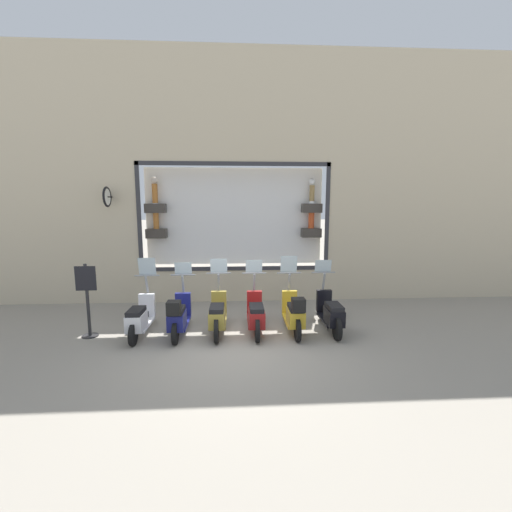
{
  "coord_description": "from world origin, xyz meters",
  "views": [
    {
      "loc": [
        -6.95,
        -0.04,
        2.99
      ],
      "look_at": [
        2.15,
        -0.57,
        1.61
      ],
      "focal_mm": 24.0,
      "sensor_mm": 36.0,
      "label": 1
    }
  ],
  "objects_px": {
    "scooter_black_0": "(331,313)",
    "shop_sign_post": "(87,298)",
    "scooter_red_2": "(256,315)",
    "scooter_navy_4": "(179,316)",
    "scooter_yellow_1": "(294,313)",
    "scooter_white_5": "(140,318)",
    "scooter_olive_3": "(218,315)"
  },
  "relations": [
    {
      "from": "scooter_olive_3",
      "to": "scooter_white_5",
      "type": "relative_size",
      "value": 1.01
    },
    {
      "from": "scooter_black_0",
      "to": "scooter_red_2",
      "type": "distance_m",
      "value": 1.77
    },
    {
      "from": "shop_sign_post",
      "to": "scooter_olive_3",
      "type": "bearing_deg",
      "value": -89.9
    },
    {
      "from": "scooter_olive_3",
      "to": "shop_sign_post",
      "type": "height_order",
      "value": "shop_sign_post"
    },
    {
      "from": "scooter_olive_3",
      "to": "scooter_white_5",
      "type": "height_order",
      "value": "scooter_white_5"
    },
    {
      "from": "scooter_black_0",
      "to": "shop_sign_post",
      "type": "distance_m",
      "value": 5.59
    },
    {
      "from": "scooter_black_0",
      "to": "scooter_olive_3",
      "type": "bearing_deg",
      "value": 89.93
    },
    {
      "from": "scooter_white_5",
      "to": "shop_sign_post",
      "type": "xyz_separation_m",
      "value": [
        0.0,
        1.14,
        0.48
      ]
    },
    {
      "from": "scooter_red_2",
      "to": "shop_sign_post",
      "type": "xyz_separation_m",
      "value": [
        -0.0,
        3.8,
        0.47
      ]
    },
    {
      "from": "scooter_navy_4",
      "to": "shop_sign_post",
      "type": "xyz_separation_m",
      "value": [
        0.06,
        2.03,
        0.44
      ]
    },
    {
      "from": "scooter_red_2",
      "to": "scooter_navy_4",
      "type": "distance_m",
      "value": 1.77
    },
    {
      "from": "scooter_olive_3",
      "to": "scooter_white_5",
      "type": "bearing_deg",
      "value": 90.16
    },
    {
      "from": "scooter_red_2",
      "to": "scooter_navy_4",
      "type": "relative_size",
      "value": 1.01
    },
    {
      "from": "scooter_black_0",
      "to": "shop_sign_post",
      "type": "bearing_deg",
      "value": 90.02
    },
    {
      "from": "shop_sign_post",
      "to": "scooter_red_2",
      "type": "bearing_deg",
      "value": -89.96
    },
    {
      "from": "scooter_black_0",
      "to": "scooter_red_2",
      "type": "bearing_deg",
      "value": 89.98
    },
    {
      "from": "scooter_yellow_1",
      "to": "scooter_white_5",
      "type": "relative_size",
      "value": 1.01
    },
    {
      "from": "scooter_white_5",
      "to": "scooter_olive_3",
      "type": "bearing_deg",
      "value": -89.84
    },
    {
      "from": "scooter_black_0",
      "to": "scooter_red_2",
      "type": "xyz_separation_m",
      "value": [
        0.0,
        1.77,
        0.0
      ]
    },
    {
      "from": "scooter_white_5",
      "to": "scooter_black_0",
      "type": "bearing_deg",
      "value": -89.98
    },
    {
      "from": "scooter_black_0",
      "to": "scooter_yellow_1",
      "type": "distance_m",
      "value": 0.89
    },
    {
      "from": "shop_sign_post",
      "to": "scooter_white_5",
      "type": "bearing_deg",
      "value": -90.0
    },
    {
      "from": "scooter_navy_4",
      "to": "shop_sign_post",
      "type": "relative_size",
      "value": 1.07
    },
    {
      "from": "scooter_yellow_1",
      "to": "shop_sign_post",
      "type": "height_order",
      "value": "scooter_yellow_1"
    },
    {
      "from": "scooter_red_2",
      "to": "scooter_white_5",
      "type": "height_order",
      "value": "scooter_white_5"
    },
    {
      "from": "scooter_olive_3",
      "to": "scooter_black_0",
      "type": "bearing_deg",
      "value": -90.07
    },
    {
      "from": "scooter_yellow_1",
      "to": "scooter_olive_3",
      "type": "distance_m",
      "value": 1.77
    },
    {
      "from": "scooter_black_0",
      "to": "shop_sign_post",
      "type": "relative_size",
      "value": 1.07
    },
    {
      "from": "scooter_navy_4",
      "to": "scooter_yellow_1",
      "type": "bearing_deg",
      "value": -89.81
    },
    {
      "from": "scooter_black_0",
      "to": "scooter_red_2",
      "type": "relative_size",
      "value": 1.0
    },
    {
      "from": "scooter_black_0",
      "to": "scooter_white_5",
      "type": "height_order",
      "value": "scooter_white_5"
    },
    {
      "from": "scooter_red_2",
      "to": "shop_sign_post",
      "type": "height_order",
      "value": "shop_sign_post"
    }
  ]
}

